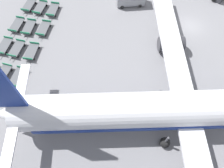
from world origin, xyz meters
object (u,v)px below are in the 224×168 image
airplane (198,109)px  baggage_dolly_row_mid_a_col_c (17,49)px  baggage_dolly_row_mid_a_col_a (40,8)px  baggage_dolly_row_mid_b_col_d (18,77)px  baggage_dolly_row_mid_b_col_c (32,52)px  baggage_dolly_row_near_col_c (4,46)px  baggage_dolly_row_mid_b_col_b (44,29)px  baggage_dolly_row_near_col_b (17,25)px  baggage_dolly_row_mid_b_col_a (53,10)px  baggage_dolly_row_near_col_a (29,5)px  baggage_dolly_row_mid_a_col_d (3,74)px  baggage_dolly_row_mid_a_col_b (29,27)px

airplane → baggage_dolly_row_mid_a_col_c: 26.82m
baggage_dolly_row_mid_a_col_a → baggage_dolly_row_mid_a_col_c: (9.24, -1.16, 0.00)m
airplane → baggage_dolly_row_mid_a_col_c: (-8.85, -25.15, -2.98)m
baggage_dolly_row_mid_b_col_d → baggage_dolly_row_mid_b_col_c: bearing=171.6°
baggage_dolly_row_mid_a_col_a → baggage_dolly_row_mid_b_col_c: bearing=7.3°
baggage_dolly_row_near_col_c → baggage_dolly_row_mid_b_col_b: same height
baggage_dolly_row_near_col_b → baggage_dolly_row_mid_b_col_d: bearing=18.5°
baggage_dolly_row_mid_b_col_a → baggage_dolly_row_mid_b_col_b: 4.44m
baggage_dolly_row_mid_a_col_c → baggage_dolly_row_near_col_c: bearing=-100.6°
baggage_dolly_row_near_col_a → baggage_dolly_row_near_col_c: same height
airplane → baggage_dolly_row_near_col_a: airplane is taller
baggage_dolly_row_near_col_c → baggage_dolly_row_mid_b_col_b: size_ratio=1.00×
baggage_dolly_row_near_col_c → airplane: bearing=71.2°
baggage_dolly_row_near_col_a → baggage_dolly_row_mid_a_col_a: 2.13m
baggage_dolly_row_mid_a_col_d → baggage_dolly_row_near_col_c: bearing=-163.4°
airplane → baggage_dolly_row_mid_a_col_d: airplane is taller
baggage_dolly_row_mid_b_col_c → baggage_dolly_row_mid_b_col_d: (4.57, -0.68, 0.00)m
baggage_dolly_row_mid_a_col_d → baggage_dolly_row_mid_b_col_c: bearing=145.6°
baggage_dolly_row_mid_b_col_a → baggage_dolly_row_mid_b_col_b: size_ratio=1.00×
airplane → baggage_dolly_row_mid_a_col_b: 28.15m
baggage_dolly_row_mid_b_col_b → baggage_dolly_row_mid_b_col_d: same height
baggage_dolly_row_near_col_a → baggage_dolly_row_mid_a_col_b: bearing=16.2°
baggage_dolly_row_near_col_b → baggage_dolly_row_mid_a_col_b: (0.33, 2.12, 0.00)m
baggage_dolly_row_near_col_b → baggage_dolly_row_near_col_a: bearing=172.5°
baggage_dolly_row_mid_a_col_a → baggage_dolly_row_mid_b_col_a: bearing=81.7°
baggage_dolly_row_near_col_a → baggage_dolly_row_near_col_b: same height
baggage_dolly_row_mid_a_col_b → baggage_dolly_row_near_col_c: bearing=-32.1°
baggage_dolly_row_mid_b_col_d → baggage_dolly_row_near_col_c: bearing=-144.5°
baggage_dolly_row_near_col_b → baggage_dolly_row_mid_b_col_c: size_ratio=1.01×
airplane → baggage_dolly_row_mid_b_col_c: airplane is taller
baggage_dolly_row_mid_a_col_a → baggage_dolly_row_mid_b_col_d: 14.14m
baggage_dolly_row_near_col_b → baggage_dolly_row_mid_a_col_c: bearing=17.7°
baggage_dolly_row_mid_a_col_c → baggage_dolly_row_mid_b_col_d: same height
baggage_dolly_row_mid_a_col_c → baggage_dolly_row_mid_a_col_d: same height
baggage_dolly_row_near_col_b → baggage_dolly_row_near_col_c: bearing=-6.3°
baggage_dolly_row_mid_b_col_b → baggage_dolly_row_mid_a_col_a: bearing=-158.9°
baggage_dolly_row_mid_a_col_a → baggage_dolly_row_mid_a_col_b: bearing=-7.3°
baggage_dolly_row_near_col_a → baggage_dolly_row_mid_a_col_d: 14.30m
baggage_dolly_row_near_col_a → baggage_dolly_row_mid_b_col_c: bearing=18.4°
airplane → baggage_dolly_row_mid_b_col_d: 23.95m
baggage_dolly_row_mid_a_col_c → baggage_dolly_row_mid_b_col_c: 2.42m
baggage_dolly_row_mid_a_col_d → baggage_dolly_row_mid_a_col_b: bearing=173.1°
baggage_dolly_row_near_col_b → baggage_dolly_row_mid_a_col_d: bearing=6.0°
baggage_dolly_row_mid_a_col_a → baggage_dolly_row_mid_a_col_d: (13.86, -1.71, 0.00)m
baggage_dolly_row_mid_a_col_d → baggage_dolly_row_mid_b_col_b: same height
baggage_dolly_row_mid_a_col_d → baggage_dolly_row_near_col_a: bearing=-178.5°
baggage_dolly_row_mid_a_col_c → baggage_dolly_row_mid_b_col_a: size_ratio=1.01×
baggage_dolly_row_mid_a_col_c → baggage_dolly_row_mid_b_col_c: bearing=82.2°
baggage_dolly_row_mid_b_col_d → baggage_dolly_row_mid_b_col_a: bearing=172.7°
baggage_dolly_row_mid_b_col_b → baggage_dolly_row_mid_b_col_c: size_ratio=1.00×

